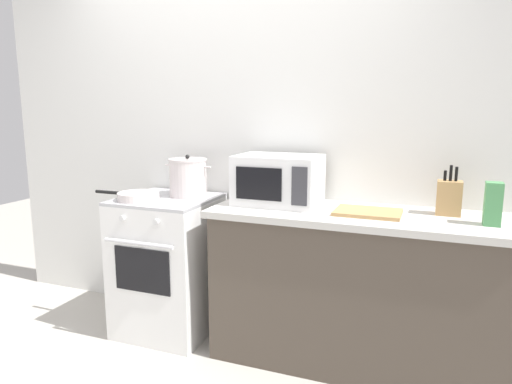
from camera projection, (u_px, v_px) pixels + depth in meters
The scene contains 10 objects.
back_wall at pixel (278, 146), 3.10m from camera, with size 4.40×0.10×2.50m, color silver.
lower_cabinet_right at pixel (356, 293), 2.71m from camera, with size 1.64×0.56×0.88m, color #4C4238.
countertop_right at pixel (359, 216), 2.63m from camera, with size 1.70×0.60×0.04m, color beige.
stove at pixel (169, 264), 3.13m from camera, with size 0.60×0.64×0.92m.
stock_pot at pixel (188, 177), 3.08m from camera, with size 0.34×0.25×0.28m.
frying_pan at pixel (138, 196), 2.97m from camera, with size 0.46×0.26×0.05m.
microwave at pixel (278, 180), 2.83m from camera, with size 0.50×0.37×0.30m.
cutting_board at pixel (368, 212), 2.58m from camera, with size 0.36×0.26×0.02m, color tan.
knife_block at pixel (449, 197), 2.55m from camera, with size 0.13×0.10×0.28m.
pasta_box at pixel (493, 204), 2.32m from camera, with size 0.08×0.08×0.22m, color #4C9356.
Camera 1 is at (1.28, -1.98, 1.51)m, focal length 32.58 mm.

